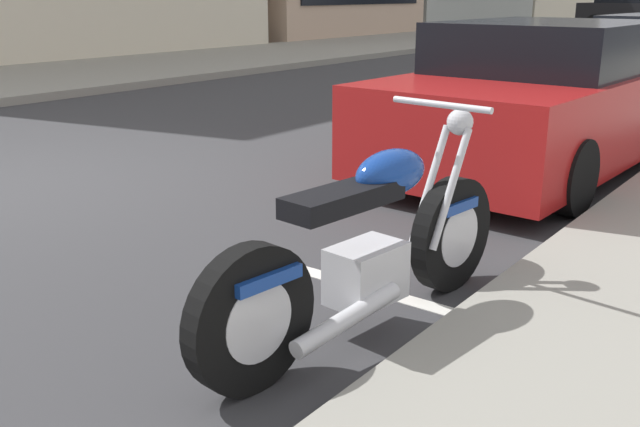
# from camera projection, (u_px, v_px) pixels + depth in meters

# --- Properties ---
(ground_plane) EXTENTS (260.00, 260.00, 0.00)m
(ground_plane) POSITION_uv_depth(u_px,v_px,m) (11.00, 186.00, 6.51)
(ground_plane) COLOR #333335
(sidewalk_far_curb) EXTENTS (120.00, 5.00, 0.14)m
(sidewalk_far_curb) POSITION_uv_depth(u_px,v_px,m) (278.00, 54.00, 19.65)
(sidewalk_far_curb) COLOR gray
(sidewalk_far_curb) RESTS_ON ground
(parking_stall_stripe) EXTENTS (0.12, 2.20, 0.01)m
(parking_stall_stripe) POSITION_uv_depth(u_px,v_px,m) (364.00, 287.00, 4.27)
(parking_stall_stripe) COLOR silver
(parking_stall_stripe) RESTS_ON ground
(parked_motorcycle) EXTENTS (2.24, 0.62, 1.14)m
(parked_motorcycle) POSITION_uv_depth(u_px,v_px,m) (370.00, 250.00, 3.62)
(parked_motorcycle) COLOR black
(parked_motorcycle) RESTS_ON ground
(parked_car_second_in_row) EXTENTS (4.73, 2.06, 1.43)m
(parked_car_second_in_row) POSITION_uv_depth(u_px,v_px,m) (548.00, 99.00, 7.11)
(parked_car_second_in_row) COLOR #AD1919
(parked_car_second_in_row) RESTS_ON ground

